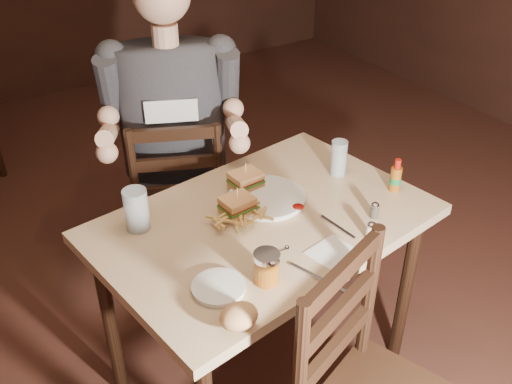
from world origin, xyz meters
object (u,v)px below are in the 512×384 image
dinner_plate (267,198)px  syrup_dispenser (267,268)px  glass_left (136,210)px  glass_right (339,158)px  chair_far (179,199)px  diner (170,98)px  main_table (264,239)px  side_plate (219,288)px  hot_sauce (396,175)px

dinner_plate → syrup_dispenser: (-0.24, -0.36, 0.04)m
dinner_plate → glass_left: size_ratio=1.83×
dinner_plate → glass_right: (0.33, 0.01, 0.06)m
chair_far → syrup_dispenser: 1.05m
glass_right → diner: bearing=127.4°
chair_far → dinner_plate: 0.69m
main_table → chair_far: 0.74m
diner → chair_far: bearing=90.0°
side_plate → chair_far: bearing=72.1°
side_plate → glass_right: bearing=24.8°
main_table → side_plate: size_ratio=7.92×
diner → side_plate: diner is taller
glass_left → side_plate: 0.42m
main_table → syrup_dispenser: (-0.17, -0.27, 0.14)m
chair_far → side_plate: bearing=95.9°
chair_far → glass_right: (0.40, -0.60, 0.38)m
glass_left → syrup_dispenser: size_ratio=1.43×
glass_left → chair_far: bearing=54.2°
hot_sauce → side_plate: (-0.81, -0.12, -0.06)m
dinner_plate → hot_sauce: size_ratio=2.09×
main_table → diner: 0.72m
hot_sauce → side_plate: bearing=-171.3°
dinner_plate → glass_right: glass_right is taller
glass_right → hot_sauce: (0.10, -0.20, -0.01)m
glass_right → side_plate: (-0.70, -0.33, -0.06)m
chair_far → syrup_dispenser: bearing=104.3°
diner → syrup_dispenser: 0.95m
diner → hot_sauce: (0.53, -0.76, -0.14)m
hot_sauce → syrup_dispenser: 0.69m
main_table → chair_far: (-0.00, 0.70, -0.22)m
dinner_plate → syrup_dispenser: syrup_dispenser is taller
side_plate → main_table: bearing=37.0°
diner → side_plate: (-0.28, -0.88, -0.20)m
chair_far → dinner_plate: chair_far is taller
chair_far → diner: diner is taller
glass_right → dinner_plate: bearing=-178.5°
glass_left → side_plate: glass_left is taller
dinner_plate → diner: bearing=99.6°
dinner_plate → glass_left: 0.47m
chair_far → dinner_plate: bearing=120.7°
diner → syrup_dispenser: size_ratio=9.78×
hot_sauce → syrup_dispenser: size_ratio=1.25×
diner → syrup_dispenser: diner is taller
glass_left → side_plate: size_ratio=0.96×
chair_far → glass_right: size_ratio=6.58×
dinner_plate → glass_right: 0.34m
diner → glass_right: diner is taller
glass_right → syrup_dispenser: size_ratio=1.35×
main_table → dinner_plate: size_ratio=4.51×
chair_far → side_plate: (-0.30, -0.93, 0.32)m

